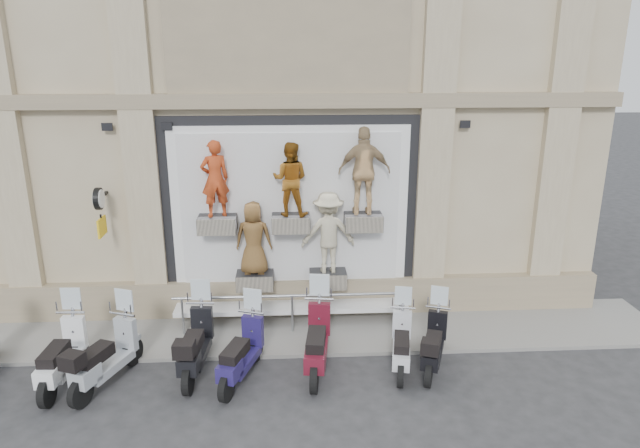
% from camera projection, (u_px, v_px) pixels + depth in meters
% --- Properties ---
extents(ground, '(90.00, 90.00, 0.00)m').
position_uv_depth(ground, '(294.00, 387.00, 10.33)').
color(ground, '#2A2A2D').
rests_on(ground, ground).
extents(sidewalk, '(16.00, 2.20, 0.08)m').
position_uv_depth(sidewalk, '(293.00, 330.00, 12.32)').
color(sidewalk, gray).
rests_on(sidewalk, ground).
extents(building, '(14.00, 8.60, 12.00)m').
position_uv_depth(building, '(287.00, 44.00, 15.24)').
color(building, '#BCAC89').
rests_on(building, ground).
extents(shop_vitrine, '(5.60, 0.83, 4.30)m').
position_uv_depth(shop_vitrine, '(298.00, 217.00, 12.25)').
color(shop_vitrine, black).
rests_on(shop_vitrine, ground).
extents(guard_rail, '(5.06, 0.10, 0.93)m').
position_uv_depth(guard_rail, '(292.00, 315.00, 12.10)').
color(guard_rail, '#9EA0A5').
rests_on(guard_rail, ground).
extents(clock_sign_bracket, '(0.10, 0.80, 1.02)m').
position_uv_depth(clock_sign_bracket, '(100.00, 206.00, 11.65)').
color(clock_sign_bracket, black).
rests_on(clock_sign_bracket, ground).
extents(scooter_b, '(0.67, 2.00, 1.61)m').
position_uv_depth(scooter_b, '(61.00, 344.00, 10.23)').
color(scooter_b, white).
rests_on(scooter_b, ground).
extents(scooter_c, '(1.26, 2.06, 1.61)m').
position_uv_depth(scooter_c, '(105.00, 345.00, 10.18)').
color(scooter_c, '#9399A0').
rests_on(scooter_c, ground).
extents(scooter_d, '(0.72, 2.03, 1.62)m').
position_uv_depth(scooter_d, '(195.00, 333.00, 10.58)').
color(scooter_d, black).
rests_on(scooter_d, ground).
extents(scooter_e, '(1.13, 1.99, 1.55)m').
position_uv_depth(scooter_e, '(241.00, 342.00, 10.35)').
color(scooter_e, '#1E164F').
rests_on(scooter_e, ground).
extents(scooter_f, '(0.85, 2.13, 1.68)m').
position_uv_depth(scooter_f, '(317.00, 330.00, 10.65)').
color(scooter_f, '#540E1C').
rests_on(scooter_f, ground).
extents(scooter_g, '(0.86, 1.84, 1.44)m').
position_uv_depth(scooter_g, '(402.00, 334.00, 10.75)').
color(scooter_g, silver).
rests_on(scooter_g, ground).
extents(scooter_h, '(1.12, 1.86, 1.45)m').
position_uv_depth(scooter_h, '(434.00, 334.00, 10.74)').
color(scooter_h, black).
rests_on(scooter_h, ground).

